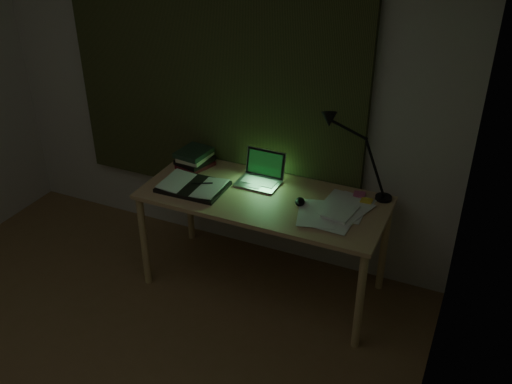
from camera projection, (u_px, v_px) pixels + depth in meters
wall_back at (215, 87)px, 3.97m from camera, size 3.50×0.00×2.50m
wall_right at (414, 362)px, 1.76m from camera, size 0.00×4.00×2.50m
curtain at (212, 60)px, 3.84m from camera, size 2.20×0.06×2.00m
desk at (263, 242)px, 3.87m from camera, size 1.59×0.70×0.73m
laptop at (258, 171)px, 3.77m from camera, size 0.29×0.32×0.20m
open_textbook at (193, 186)px, 3.77m from camera, size 0.43×0.31×0.04m
book_stack at (194, 158)px, 4.02m from camera, size 0.23×0.26×0.13m
loose_papers at (333, 209)px, 3.53m from camera, size 0.44×0.46×0.02m
mouse at (300, 202)px, 3.59m from camera, size 0.09×0.11×0.04m
sticky_yellow at (366, 201)px, 3.62m from camera, size 0.07×0.07×0.02m
sticky_pink at (359, 195)px, 3.69m from camera, size 0.08×0.08×0.02m
desk_lamp at (389, 159)px, 3.51m from camera, size 0.42×0.35×0.58m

